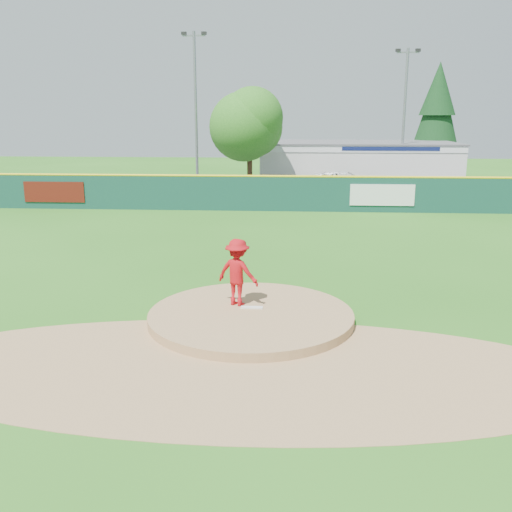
# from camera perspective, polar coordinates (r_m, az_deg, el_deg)

# --- Properties ---
(ground) EXTENTS (120.00, 120.00, 0.00)m
(ground) POSITION_cam_1_polar(r_m,az_deg,el_deg) (15.45, -0.51, -6.48)
(ground) COLOR #286B19
(ground) RESTS_ON ground
(pitchers_mound) EXTENTS (5.50, 5.50, 0.50)m
(pitchers_mound) POSITION_cam_1_polar(r_m,az_deg,el_deg) (15.45, -0.51, -6.48)
(pitchers_mound) COLOR #9E774C
(pitchers_mound) RESTS_ON ground
(pitching_rubber) EXTENTS (0.60, 0.15, 0.04)m
(pitching_rubber) POSITION_cam_1_polar(r_m,az_deg,el_deg) (15.64, -0.43, -5.17)
(pitching_rubber) COLOR white
(pitching_rubber) RESTS_ON pitchers_mound
(infield_dirt_arc) EXTENTS (15.40, 15.40, 0.01)m
(infield_dirt_arc) POSITION_cam_1_polar(r_m,az_deg,el_deg) (12.69, -1.56, -11.18)
(infield_dirt_arc) COLOR #9E774C
(infield_dirt_arc) RESTS_ON ground
(parking_lot) EXTENTS (44.00, 16.00, 0.02)m
(parking_lot) POSITION_cam_1_polar(r_m,az_deg,el_deg) (41.79, 2.35, 6.54)
(parking_lot) COLOR #38383A
(parking_lot) RESTS_ON ground
(pitcher) EXTENTS (1.38, 1.11, 1.86)m
(pitcher) POSITION_cam_1_polar(r_m,az_deg,el_deg) (15.68, -1.85, -1.63)
(pitcher) COLOR #AE0E15
(pitcher) RESTS_ON pitchers_mound
(van) EXTENTS (5.96, 3.55, 1.55)m
(van) POSITION_cam_1_polar(r_m,az_deg,el_deg) (40.61, 8.78, 7.29)
(van) COLOR white
(van) RESTS_ON parking_lot
(pool_building_grp) EXTENTS (15.20, 8.20, 3.31)m
(pool_building_grp) POSITION_cam_1_polar(r_m,az_deg,el_deg) (46.83, 10.00, 9.17)
(pool_building_grp) COLOR silver
(pool_building_grp) RESTS_ON ground
(fence_banners) EXTENTS (22.58, 0.04, 1.20)m
(fence_banners) POSITION_cam_1_polar(r_m,az_deg,el_deg) (32.97, -4.12, 6.26)
(fence_banners) COLOR #58150C
(fence_banners) RESTS_ON ground
(playground_slide) EXTENTS (0.91, 2.57, 1.42)m
(playground_slide) POSITION_cam_1_polar(r_m,az_deg,el_deg) (41.19, -21.53, 6.47)
(playground_slide) COLOR blue
(playground_slide) RESTS_ON ground
(outfield_fence) EXTENTS (40.00, 0.14, 2.07)m
(outfield_fence) POSITION_cam_1_polar(r_m,az_deg,el_deg) (32.73, 1.92, 6.39)
(outfield_fence) COLOR #133E34
(outfield_fence) RESTS_ON ground
(deciduous_tree) EXTENTS (5.60, 5.60, 7.36)m
(deciduous_tree) POSITION_cam_1_polar(r_m,az_deg,el_deg) (39.56, -0.64, 12.73)
(deciduous_tree) COLOR #382314
(deciduous_tree) RESTS_ON ground
(conifer_tree) EXTENTS (4.40, 4.40, 9.50)m
(conifer_tree) POSITION_cam_1_polar(r_m,az_deg,el_deg) (51.81, 17.65, 13.48)
(conifer_tree) COLOR #382314
(conifer_tree) RESTS_ON ground
(light_pole_left) EXTENTS (1.75, 0.25, 11.00)m
(light_pole_left) POSITION_cam_1_polar(r_m,az_deg,el_deg) (42.04, -6.05, 14.77)
(light_pole_left) COLOR gray
(light_pole_left) RESTS_ON ground
(light_pole_right) EXTENTS (1.75, 0.25, 10.00)m
(light_pole_right) POSITION_cam_1_polar(r_m,az_deg,el_deg) (44.14, 14.61, 13.71)
(light_pole_right) COLOR gray
(light_pole_right) RESTS_ON ground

